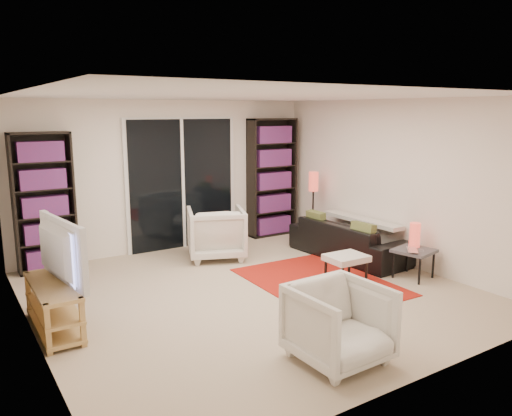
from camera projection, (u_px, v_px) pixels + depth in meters
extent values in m
plane|color=beige|center=(252.00, 292.00, 6.23)|extent=(5.00, 5.00, 0.00)
cube|color=white|center=(170.00, 176.00, 8.06)|extent=(5.00, 0.02, 2.40)
cube|color=white|center=(421.00, 243.00, 3.93)|extent=(5.00, 0.02, 2.40)
cube|color=white|center=(27.00, 223.00, 4.67)|extent=(0.02, 5.00, 2.40)
cube|color=white|center=(396.00, 182.00, 7.32)|extent=(0.02, 5.00, 2.40)
cube|color=white|center=(252.00, 96.00, 5.77)|extent=(5.00, 5.00, 0.02)
cube|color=white|center=(182.00, 184.00, 8.17)|extent=(1.92, 0.06, 2.16)
cube|color=black|center=(183.00, 184.00, 8.14)|extent=(1.80, 0.02, 2.10)
cube|color=white|center=(183.00, 184.00, 8.13)|extent=(0.05, 0.02, 2.10)
cube|color=black|center=(44.00, 203.00, 6.94)|extent=(0.80, 0.30, 1.95)
cube|color=#AE2368|center=(44.00, 203.00, 6.92)|extent=(0.70, 0.22, 1.85)
cube|color=black|center=(272.00, 178.00, 8.97)|extent=(0.90, 0.30, 2.10)
cube|color=#AE2368|center=(272.00, 178.00, 8.95)|extent=(0.80, 0.22, 2.00)
cube|color=tan|center=(52.00, 286.00, 5.07)|extent=(0.37, 1.17, 0.04)
cube|color=tan|center=(54.00, 307.00, 5.11)|extent=(0.37, 1.17, 0.03)
cube|color=tan|center=(55.00, 324.00, 5.15)|extent=(0.37, 1.17, 0.04)
cube|color=tan|center=(48.00, 330.00, 4.58)|extent=(0.05, 0.05, 0.50)
cube|color=tan|center=(29.00, 294.00, 5.48)|extent=(0.05, 0.05, 0.50)
cube|color=tan|center=(83.00, 322.00, 4.75)|extent=(0.05, 0.05, 0.50)
cube|color=tan|center=(58.00, 289.00, 5.64)|extent=(0.05, 0.05, 0.50)
imported|color=black|center=(51.00, 252.00, 5.01)|extent=(0.30, 1.16, 0.66)
cube|color=#AE1B10|center=(319.00, 282.00, 6.60)|extent=(1.63, 2.16, 0.01)
imported|color=black|center=(348.00, 239.00, 7.67)|extent=(0.87, 1.99, 0.57)
imported|color=silver|center=(216.00, 233.00, 7.64)|extent=(1.10, 1.11, 0.78)
imported|color=silver|center=(339.00, 324.00, 4.45)|extent=(0.79, 0.81, 0.72)
cube|color=silver|center=(346.00, 258.00, 6.44)|extent=(0.52, 0.43, 0.08)
cylinder|color=black|center=(342.00, 279.00, 6.24)|extent=(0.04, 0.04, 0.32)
cylinder|color=black|center=(326.00, 272.00, 6.52)|extent=(0.04, 0.04, 0.32)
cylinder|color=black|center=(366.00, 274.00, 6.44)|extent=(0.04, 0.04, 0.32)
cylinder|color=black|center=(349.00, 267.00, 6.72)|extent=(0.04, 0.04, 0.32)
cube|color=#47484C|center=(414.00, 251.00, 6.70)|extent=(0.56, 0.56, 0.04)
cylinder|color=black|center=(420.00, 271.00, 6.47)|extent=(0.03, 0.03, 0.38)
cylinder|color=black|center=(393.00, 264.00, 6.74)|extent=(0.03, 0.03, 0.38)
cylinder|color=black|center=(433.00, 264.00, 6.74)|extent=(0.03, 0.03, 0.38)
cylinder|color=black|center=(407.00, 259.00, 7.00)|extent=(0.03, 0.03, 0.38)
imported|color=silver|center=(416.00, 251.00, 6.59)|extent=(0.37, 0.37, 0.02)
cylinder|color=red|center=(415.00, 235.00, 6.80)|extent=(0.15, 0.15, 0.33)
cylinder|color=black|center=(312.00, 240.00, 8.67)|extent=(0.18, 0.18, 0.03)
cylinder|color=black|center=(313.00, 216.00, 8.58)|extent=(0.03, 0.03, 0.91)
cylinder|color=red|center=(314.00, 182.00, 8.47)|extent=(0.16, 0.16, 0.33)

